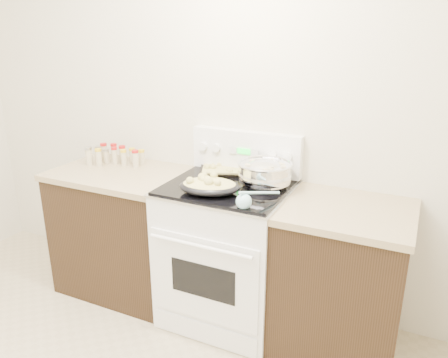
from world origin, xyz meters
The scene contains 9 objects.
counter_left centered at (-0.48, 1.43, 0.46)m, with size 0.93×0.67×0.92m.
counter_right centered at (1.08, 1.43, 0.46)m, with size 0.73×0.67×0.92m.
kitchen_range centered at (0.35, 1.42, 0.49)m, with size 0.78×0.73×1.22m.
mixing_bowl centered at (0.56, 1.50, 1.02)m, with size 0.42×0.42×0.20m.
roasting_pan centered at (0.31, 1.25, 0.99)m, with size 0.42×0.34×0.12m.
baking_sheet centered at (0.25, 1.67, 0.96)m, with size 0.48×0.42×0.06m.
wooden_spoon centered at (0.28, 1.33, 0.95)m, with size 0.18×0.23×0.04m.
blue_ladle centered at (0.58, 1.15, 0.98)m, with size 0.18×0.26×0.11m.
spice_jars centered at (-0.64, 1.56, 0.98)m, with size 0.40×0.24×0.13m.
Camera 1 is at (1.42, -0.88, 1.86)m, focal length 35.00 mm.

